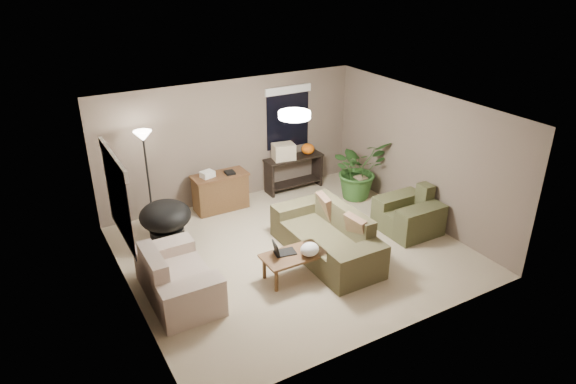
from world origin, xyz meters
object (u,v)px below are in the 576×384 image
houseplant (358,175)px  armchair (409,216)px  papasan_chair (166,220)px  loveseat (176,280)px  desk (221,192)px  coffee_table (294,257)px  console_table (294,170)px  floor_lamp (144,148)px  cat_scratching_post (360,189)px  main_sofa (328,239)px

houseplant → armchair: bearing=-91.6°
papasan_chair → houseplant: size_ratio=0.82×
loveseat → armchair: bearing=-1.9°
desk → papasan_chair: papasan_chair is taller
loveseat → coffee_table: size_ratio=1.60×
loveseat → console_table: loveseat is taller
desk → floor_lamp: floor_lamp is taller
loveseat → console_table: (3.48, 2.50, 0.14)m
coffee_table → papasan_chair: size_ratio=0.96×
floor_lamp → cat_scratching_post: size_ratio=3.82×
main_sofa → coffee_table: bearing=-161.0°
console_table → floor_lamp: (-3.17, -0.22, 1.16)m
floor_lamp → houseplant: size_ratio=1.51×
coffee_table → loveseat: bearing=167.1°
papasan_chair → desk: bearing=29.9°
console_table → loveseat: bearing=-144.4°
coffee_table → papasan_chair: 2.47m
main_sofa → loveseat: size_ratio=1.38×
cat_scratching_post → papasan_chair: bearing=176.7°
desk → loveseat: bearing=-125.9°
papasan_chair → cat_scratching_post: papasan_chair is taller
main_sofa → houseplant: 2.44m
loveseat → cat_scratching_post: size_ratio=3.20×
floor_lamp → cat_scratching_post: floor_lamp is taller
armchair → papasan_chair: bearing=156.5°
loveseat → houseplant: bearing=18.5°
main_sofa → cat_scratching_post: bearing=39.5°
armchair → desk: 3.69m
armchair → console_table: 2.80m
main_sofa → desk: (-0.89, 2.51, 0.08)m
desk → console_table: same height
coffee_table → main_sofa: bearing=19.0°
armchair → floor_lamp: bearing=149.4°
papasan_chair → floor_lamp: (-0.06, 0.66, 1.13)m
cat_scratching_post → coffee_table: bearing=-146.0°
houseplant → cat_scratching_post: 0.30m
main_sofa → armchair: (1.78, -0.03, 0.00)m
coffee_table → desk: bearing=91.1°
armchair → houseplant: 1.65m
loveseat → cat_scratching_post: bearing=17.2°
loveseat → main_sofa: bearing=-2.6°
armchair → loveseat: bearing=178.1°
main_sofa → desk: bearing=109.5°
loveseat → floor_lamp: bearing=82.2°
loveseat → desk: 2.95m
papasan_chair → coffee_table: bearing=-55.0°
papasan_chair → cat_scratching_post: size_ratio=2.07×
armchair → coffee_table: size_ratio=1.00×
main_sofa → houseplant: (1.83, 1.61, 0.20)m
loveseat → armchair: 4.40m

